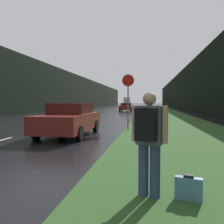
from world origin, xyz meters
TOP-DOWN VIEW (x-y plane):
  - grass_verge at (7.59, 40.00)m, footprint 6.00×240.00m
  - lane_stripe_c at (0.00, 15.30)m, footprint 0.12×3.00m
  - lane_stripe_d at (0.00, 22.30)m, footprint 0.12×3.00m
  - treeline_far_side at (-10.59, 50.00)m, footprint 2.00×140.00m
  - treeline_near_side at (13.59, 50.00)m, footprint 2.00×140.00m
  - stop_sign at (4.79, 13.30)m, footprint 0.65×0.07m
  - hitchhiker_with_backpack at (5.92, 4.13)m, footprint 0.58×0.49m
  - suitcase at (6.54, 4.11)m, footprint 0.43×0.23m
  - car_passing_near at (2.30, 10.85)m, footprint 2.02×4.65m
  - car_passing_far at (2.30, 38.59)m, footprint 1.98×4.26m
  - delivery_truck at (-2.30, 93.86)m, footprint 2.64×8.06m

SIDE VIEW (x-z plane):
  - lane_stripe_c at x=0.00m, z-range 0.00..0.01m
  - lane_stripe_d at x=0.00m, z-range 0.00..0.01m
  - grass_verge at x=7.59m, z-range 0.00..0.02m
  - suitcase at x=6.54m, z-range -0.01..0.40m
  - car_passing_far at x=2.30m, z-range 0.03..1.41m
  - car_passing_near at x=2.30m, z-range 0.00..1.50m
  - hitchhiker_with_backpack at x=5.92m, z-range 0.13..1.84m
  - delivery_truck at x=-2.30m, z-range 0.11..3.37m
  - stop_sign at x=4.79m, z-range 0.32..3.37m
  - treeline_far_side at x=-10.59m, z-range 0.00..7.51m
  - treeline_near_side at x=13.59m, z-range 0.00..8.06m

